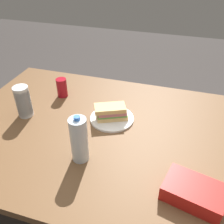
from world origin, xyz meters
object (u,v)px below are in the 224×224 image
Objects in this scene: paper_plate at (112,118)px; water_bottle_tall at (79,140)px; plastic_cup_stack at (23,102)px; sandwich at (111,112)px; soda_can_red at (62,88)px; dining_table at (125,144)px; chip_bag at (194,192)px.

paper_plate is 0.35m from water_bottle_tall.
plastic_cup_stack is at bearing 12.54° from paper_plate.
plastic_cup_stack is at bearing 12.24° from sandwich.
sandwich is at bearing -98.58° from water_bottle_tall.
soda_can_red is 0.59m from water_bottle_tall.
water_bottle_tall is (0.05, 0.33, 0.06)m from sandwich.
dining_table is 8.13× the size of chip_bag.
chip_bag reaches higher than dining_table.
chip_bag is at bearing 138.78° from sandwich.
dining_table is at bearing -179.58° from plastic_cup_stack.
paper_plate is 1.34× the size of plastic_cup_stack.
water_bottle_tall reaches higher than dining_table.
soda_can_red reaches higher than sandwich.
paper_plate is 1.24× the size of sandwich.
dining_table is 0.56m from soda_can_red.
soda_can_red is 0.66× the size of plastic_cup_stack.
dining_table is 7.73× the size of water_bottle_tall.
plastic_cup_stack is at bearing 0.42° from dining_table.
dining_table is 0.19m from sandwich.
chip_bag is (-0.35, 0.30, 0.10)m from dining_table.
plastic_cup_stack is (0.49, 0.11, 0.09)m from paper_plate.
plastic_cup_stack is (0.95, -0.30, 0.06)m from chip_bag.
paper_plate is 1.03× the size of water_bottle_tall.
dining_table is 9.33× the size of sandwich.
paper_plate is 2.04× the size of soda_can_red.
sandwich is 1.64× the size of soda_can_red.
water_bottle_tall is at bearing 124.26° from soda_can_red.
water_bottle_tall reaches higher than soda_can_red.
plastic_cup_stack is at bearing -26.98° from water_bottle_tall.
plastic_cup_stack is (0.44, -0.22, -0.02)m from water_bottle_tall.
water_bottle_tall is at bearing -174.87° from chip_bag.
water_bottle_tall reaches higher than chip_bag.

